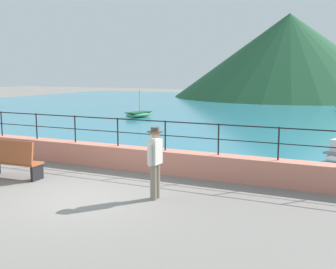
# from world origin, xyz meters

# --- Properties ---
(ground_plane) EXTENTS (120.00, 120.00, 0.00)m
(ground_plane) POSITION_xyz_m (0.00, 0.00, 0.00)
(ground_plane) COLOR slate
(promenade_wall) EXTENTS (20.00, 0.56, 0.70)m
(promenade_wall) POSITION_xyz_m (0.00, 3.20, 0.35)
(promenade_wall) COLOR tan
(promenade_wall) RESTS_ON ground
(railing) EXTENTS (18.44, 0.04, 0.90)m
(railing) POSITION_xyz_m (0.00, 3.20, 1.32)
(railing) COLOR black
(railing) RESTS_ON promenade_wall
(lake_water) EXTENTS (64.00, 44.32, 0.06)m
(lake_water) POSITION_xyz_m (0.00, 25.84, 0.03)
(lake_water) COLOR teal
(lake_water) RESTS_ON ground
(hill_main) EXTENTS (27.16, 27.16, 9.87)m
(hill_main) POSITION_xyz_m (-2.26, 43.58, 4.93)
(hill_main) COLOR #1E4C2D
(hill_main) RESTS_ON ground
(bench_main) EXTENTS (1.73, 0.66, 1.13)m
(bench_main) POSITION_xyz_m (-2.85, 0.72, 0.56)
(bench_main) COLOR #9E4C28
(bench_main) RESTS_ON ground
(person_walking) EXTENTS (0.38, 0.57, 1.75)m
(person_walking) POSITION_xyz_m (1.74, 0.75, 0.98)
(person_walking) COLOR slate
(person_walking) RESTS_ON ground
(boat_0) EXTENTS (1.43, 2.45, 1.80)m
(boat_0) POSITION_xyz_m (-7.24, 15.99, 0.26)
(boat_0) COLOR #338C59
(boat_0) RESTS_ON lake_water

